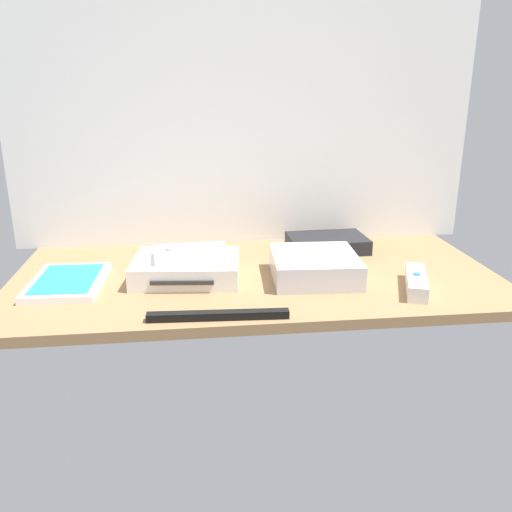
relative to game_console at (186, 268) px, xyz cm
name	(u,v)px	position (x,y,z in cm)	size (l,w,h in cm)	color
ground_plane	(256,279)	(14.30, 0.75, -3.20)	(100.00, 48.00, 2.00)	#936D47
back_wall	(244,109)	(14.30, 25.35, 29.80)	(110.00, 1.20, 64.00)	white
game_console	(186,268)	(0.00, 0.00, 0.00)	(22.48, 18.05, 4.40)	white
mini_computer	(315,266)	(25.84, -3.09, 0.44)	(17.94, 17.94, 5.30)	silver
game_case	(68,282)	(-23.26, -1.30, -1.44)	(14.19, 19.42, 1.56)	white
network_router	(327,243)	(33.05, 15.27, -0.50)	(18.49, 12.93, 3.40)	black
remote_wand	(416,282)	(43.93, -11.31, -0.69)	(8.39, 15.15, 3.40)	white
remote_classic_pad	(191,253)	(0.97, -0.28, 3.21)	(14.87, 8.87, 2.40)	white
sensor_bar	(218,315)	(5.38, -20.37, -1.50)	(24.00, 1.80, 1.40)	black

